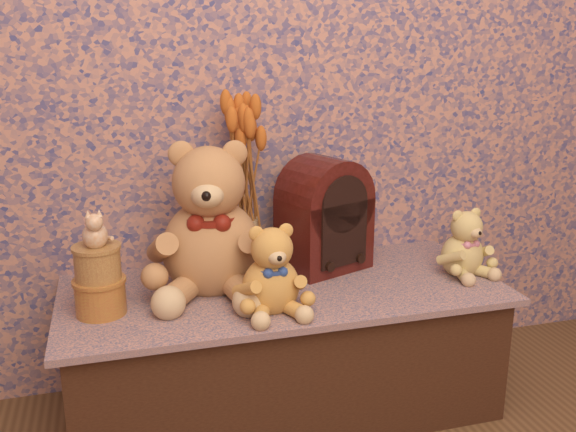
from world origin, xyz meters
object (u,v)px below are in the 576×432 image
(teddy_small, at_px, (463,239))
(cat_figurine, at_px, (94,227))
(teddy_large, at_px, (210,211))
(teddy_medium, at_px, (271,264))
(cathedral_radio, at_px, (324,213))
(ceramic_vase, at_px, (243,246))
(biscuit_tin_lower, at_px, (100,297))

(teddy_small, height_order, cat_figurine, cat_figurine)
(teddy_small, bearing_deg, cat_figurine, 170.54)
(teddy_large, height_order, teddy_small, teddy_large)
(teddy_medium, height_order, cathedral_radio, cathedral_radio)
(teddy_large, bearing_deg, cathedral_radio, 23.22)
(ceramic_vase, xyz_separation_m, cat_figurine, (-0.45, -0.20, 0.16))
(teddy_large, relative_size, ceramic_vase, 2.67)
(teddy_large, distance_m, ceramic_vase, 0.22)
(teddy_large, distance_m, cat_figurine, 0.34)
(teddy_large, height_order, biscuit_tin_lower, teddy_large)
(teddy_medium, height_order, cat_figurine, cat_figurine)
(teddy_small, height_order, ceramic_vase, teddy_small)
(teddy_medium, xyz_separation_m, cat_figurine, (-0.46, 0.10, 0.12))
(teddy_large, bearing_deg, teddy_medium, -45.08)
(teddy_small, bearing_deg, teddy_large, 163.25)
(cathedral_radio, bearing_deg, cat_figurine, 173.51)
(cat_figurine, bearing_deg, cathedral_radio, 10.48)
(teddy_small, distance_m, ceramic_vase, 0.71)
(teddy_large, xyz_separation_m, teddy_small, (0.80, -0.10, -0.13))
(teddy_small, xyz_separation_m, biscuit_tin_lower, (-1.13, -0.01, -0.07))
(teddy_large, relative_size, cat_figurine, 4.40)
(teddy_large, distance_m, teddy_medium, 0.27)
(teddy_large, xyz_separation_m, cathedral_radio, (0.39, 0.08, -0.06))
(teddy_medium, xyz_separation_m, teddy_small, (0.67, 0.11, -0.02))
(ceramic_vase, relative_size, cat_figurine, 1.65)
(biscuit_tin_lower, bearing_deg, cathedral_radio, 14.18)
(cathedral_radio, xyz_separation_m, biscuit_tin_lower, (-0.71, -0.18, -0.14))
(teddy_large, height_order, cathedral_radio, teddy_large)
(biscuit_tin_lower, bearing_deg, cat_figurine, 0.00)
(ceramic_vase, distance_m, biscuit_tin_lower, 0.49)
(cathedral_radio, distance_m, biscuit_tin_lower, 0.75)
(ceramic_vase, height_order, biscuit_tin_lower, ceramic_vase)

